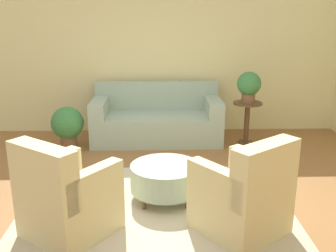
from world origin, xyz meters
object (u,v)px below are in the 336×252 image
Objects in this scene: armchair_left at (65,199)px; potted_plant_floor at (67,125)px; potted_plant_on_side_table at (249,85)px; side_table at (247,116)px; couch at (157,120)px; ottoman_table at (165,177)px; armchair_right at (245,197)px.

armchair_left is 2.54m from potted_plant_floor.
potted_plant_floor is (-2.83, -0.18, -0.57)m from potted_plant_on_side_table.
armchair_left reaches higher than side_table.
potted_plant_on_side_table is at bearing 3.65° from potted_plant_floor.
ottoman_table is at bearing -87.43° from couch.
armchair_left is at bearing -78.18° from potted_plant_floor.
armchair_right is at bearing -73.92° from couch.
ottoman_table is at bearing -50.06° from potted_plant_floor.
armchair_right is at bearing -102.90° from side_table.
side_table is (0.61, 2.67, 0.08)m from armchair_right.
ottoman_table is at bearing 36.87° from armchair_left.
armchair_left is at bearing -143.13° from ottoman_table.
couch reaches higher than potted_plant_floor.
potted_plant_floor reaches higher than ottoman_table.
potted_plant_floor is at bearing 101.82° from armchair_left.
side_table is (1.45, -0.25, 0.12)m from couch.
potted_plant_on_side_table is (1.45, -0.25, 0.63)m from couch.
potted_plant_on_side_table is (1.35, 1.95, 0.69)m from ottoman_table.
ottoman_table is at bearing -124.79° from potted_plant_on_side_table.
potted_plant_on_side_table is at bearing 77.10° from armchair_right.
armchair_left is 1.53× the size of potted_plant_floor.
potted_plant_floor is (-2.22, 2.48, 0.01)m from armchair_right.
armchair_right is 3.33m from potted_plant_floor.
couch is 3.04m from armchair_left.
armchair_left reaches higher than potted_plant_floor.
armchair_left is at bearing -130.92° from potted_plant_on_side_table.
potted_plant_on_side_table is at bearing 49.08° from armchair_left.
armchair_left is 1.00× the size of armchair_right.
couch is 4.29× the size of potted_plant_on_side_table.
potted_plant_on_side_table is at bearing -90.00° from side_table.
armchair_right is 2.11× the size of potted_plant_on_side_table.
side_table is at bearing 90.00° from potted_plant_on_side_table.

